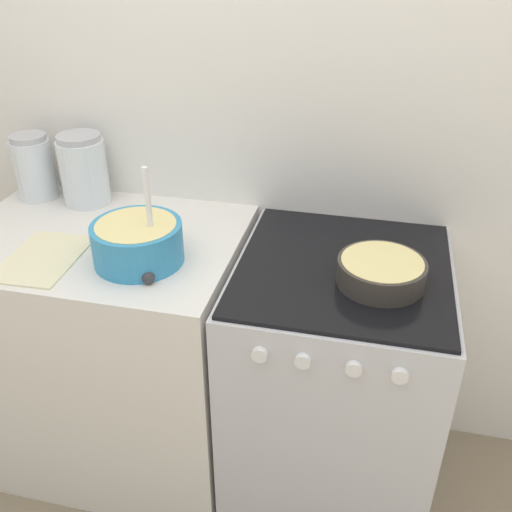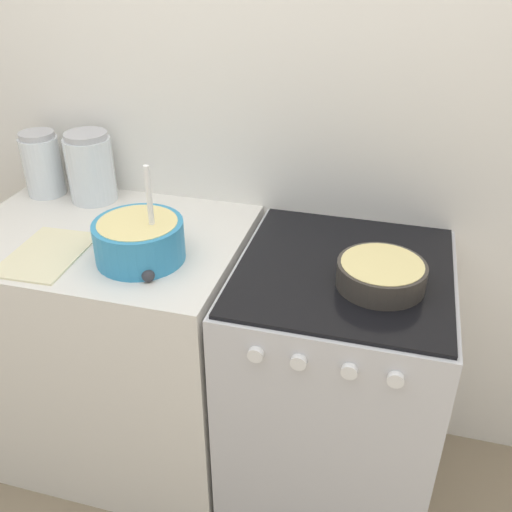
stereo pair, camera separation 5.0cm
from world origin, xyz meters
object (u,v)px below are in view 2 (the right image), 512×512
(storage_jar_left, at_px, (43,168))
(storage_jar_middle, at_px, (91,172))
(stove, at_px, (334,386))
(mixing_bowl, at_px, (139,238))
(baking_pan, at_px, (381,274))

(storage_jar_left, bearing_deg, storage_jar_middle, 0.00)
(stove, height_order, storage_jar_left, storage_jar_left)
(stove, distance_m, storage_jar_left, 1.24)
(mixing_bowl, bearing_deg, storage_jar_middle, 134.90)
(stove, relative_size, baking_pan, 3.78)
(stove, height_order, storage_jar_middle, storage_jar_middle)
(stove, bearing_deg, baking_pan, -33.37)
(mixing_bowl, relative_size, storage_jar_middle, 1.21)
(stove, bearing_deg, storage_jar_middle, 165.86)
(baking_pan, distance_m, storage_jar_left, 1.23)
(baking_pan, bearing_deg, storage_jar_left, 166.12)
(storage_jar_left, xyz_separation_m, storage_jar_middle, (0.19, 0.00, 0.01))
(storage_jar_middle, bearing_deg, storage_jar_left, 180.00)
(storage_jar_middle, bearing_deg, baking_pan, -16.34)
(stove, bearing_deg, storage_jar_left, 168.21)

